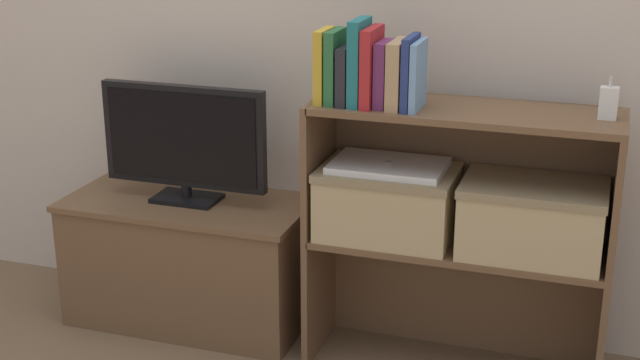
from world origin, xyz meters
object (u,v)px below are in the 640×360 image
tv (184,140)px  laptop (389,166)px  book_forest (335,67)px  book_crimson (372,67)px  book_mustard (324,66)px  book_plum (384,74)px  tv_stand (190,260)px  book_navy (410,73)px  book_charcoal (347,75)px  storage_basket_right (532,215)px  book_teal (359,62)px  storage_basket_left (388,199)px  book_tan (398,74)px  baby_monitor (608,103)px  book_skyblue (418,75)px

tv → laptop: tv is taller
book_forest → book_crimson: (0.11, 0.00, 0.01)m
book_mustard → book_plum: 0.18m
tv → book_mustard: book_mustard is taller
tv_stand → book_crimson: size_ratio=3.65×
book_crimson → book_navy: size_ratio=1.09×
book_charcoal → book_plum: size_ratio=0.90×
storage_basket_right → book_teal: bearing=-175.8°
storage_basket_left → book_charcoal: bearing=-162.7°
tv → book_mustard: bearing=-10.0°
book_teal → storage_basket_left: bearing=24.0°
book_mustard → book_tan: (0.22, 0.00, -0.01)m
book_mustard → baby_monitor: size_ratio=1.80×
tv → laptop: 0.71m
tv → baby_monitor: size_ratio=4.80×
storage_basket_right → laptop: 0.45m
tv_stand → book_tan: 1.04m
book_forest → book_tan: 0.19m
baby_monitor → book_crimson: bearing=-175.4°
book_crimson → book_skyblue: book_crimson is taller
book_crimson → baby_monitor: bearing=4.6°
book_forest → book_charcoal: book_forest is taller
book_mustard → laptop: (0.19, 0.04, -0.30)m
book_plum → baby_monitor: 0.63m
baby_monitor → book_forest: bearing=-176.1°
baby_monitor → book_mustard: bearing=-176.2°
book_tan → book_skyblue: book_skyblue is taller
book_crimson → book_tan: 0.08m
book_plum → laptop: size_ratio=0.56×
tv_stand → storage_basket_right: size_ratio=2.02×
tv → book_navy: bearing=-6.7°
book_charcoal → baby_monitor: (0.73, 0.05, -0.04)m
baby_monitor → storage_basket_left: bearing=-178.6°
book_teal → book_tan: 0.12m
book_charcoal → book_plum: bearing=0.0°
book_plum → book_mustard: bearing=180.0°
laptop → book_teal: bearing=-156.0°
laptop → tv_stand: bearing=175.6°
tv → book_tan: bearing=-7.0°
book_tan → tv: bearing=173.0°
book_crimson → book_skyblue: 0.14m
book_forest → tv: bearing=170.7°
book_teal → baby_monitor: bearing=4.4°
book_teal → storage_basket_left: 0.43m
book_skyblue → book_tan: bearing=180.0°
storage_basket_right → tv: bearing=177.3°
tv_stand → book_forest: (0.55, -0.09, 0.73)m
book_crimson → book_tan: size_ratio=1.17×
book_crimson → storage_basket_right: 0.64m
baby_monitor → storage_basket_right: size_ratio=0.29×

